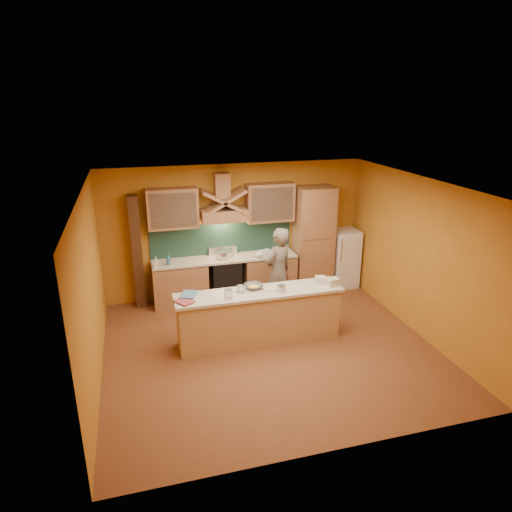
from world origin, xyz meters
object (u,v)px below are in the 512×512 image
object	(u,v)px
person	(278,272)
kitchen_scale	(281,289)
stove	(225,279)
fridge	(343,258)
mixing_bowl	(254,286)

from	to	relation	value
person	kitchen_scale	world-z (taller)	person
stove	fridge	size ratio (longest dim) A/B	0.69
person	stove	bearing A→B (deg)	-72.71
person	mixing_bowl	distance (m)	1.08
fridge	mixing_bowl	size ratio (longest dim) A/B	4.20
fridge	kitchen_scale	xyz separation A→B (m)	(-2.14, -2.01, 0.34)
stove	fridge	world-z (taller)	fridge
fridge	person	distance (m)	2.09
fridge	kitchen_scale	distance (m)	2.95
person	mixing_bowl	xyz separation A→B (m)	(-0.72, -0.81, 0.11)
kitchen_scale	mixing_bowl	xyz separation A→B (m)	(-0.42, 0.25, -0.01)
person	kitchen_scale	size ratio (longest dim) A/B	15.87
kitchen_scale	fridge	bearing A→B (deg)	27.33
fridge	mixing_bowl	distance (m)	3.12
kitchen_scale	mixing_bowl	bearing A→B (deg)	133.21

